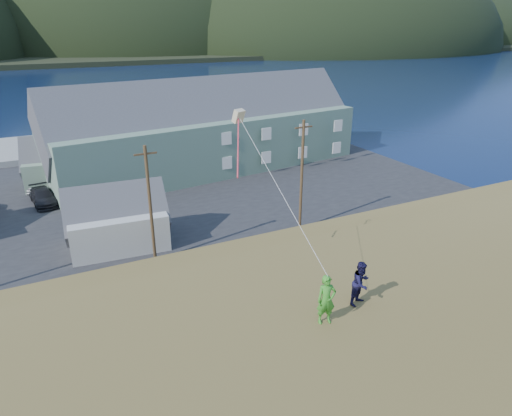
{
  "coord_description": "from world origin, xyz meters",
  "views": [
    {
      "loc": [
        -5.79,
        -29.12,
        16.82
      ],
      "look_at": [
        2.93,
        -11.56,
        8.8
      ],
      "focal_mm": 32.0,
      "sensor_mm": 36.0,
      "label": 1
    }
  ],
  "objects_px": {
    "wharf": "(34,149)",
    "shed_palegreen_far": "(71,161)",
    "lodge": "(209,128)",
    "kite_flyer_green": "(326,300)",
    "shed_white": "(117,219)",
    "kite_flyer_navy": "(361,283)"
  },
  "relations": [
    {
      "from": "wharf",
      "to": "kite_flyer_navy",
      "type": "bearing_deg",
      "value": -80.26
    },
    {
      "from": "wharf",
      "to": "shed_white",
      "type": "xyz_separation_m",
      "value": [
        5.05,
        -34.62,
        1.95
      ]
    },
    {
      "from": "lodge",
      "to": "shed_palegreen_far",
      "type": "relative_size",
      "value": 3.65
    },
    {
      "from": "wharf",
      "to": "shed_palegreen_far",
      "type": "distance_m",
      "value": 17.09
    },
    {
      "from": "kite_flyer_navy",
      "to": "shed_palegreen_far",
      "type": "bearing_deg",
      "value": 79.55
    },
    {
      "from": "lodge",
      "to": "kite_flyer_navy",
      "type": "height_order",
      "value": "lodge"
    },
    {
      "from": "shed_palegreen_far",
      "to": "kite_flyer_navy",
      "type": "bearing_deg",
      "value": -73.52
    },
    {
      "from": "wharf",
      "to": "shed_palegreen_far",
      "type": "bearing_deg",
      "value": -78.05
    },
    {
      "from": "shed_white",
      "to": "kite_flyer_navy",
      "type": "relative_size",
      "value": 4.81
    },
    {
      "from": "shed_white",
      "to": "shed_palegreen_far",
      "type": "xyz_separation_m",
      "value": [
        -1.54,
        18.04,
        0.16
      ]
    },
    {
      "from": "wharf",
      "to": "shed_palegreen_far",
      "type": "xyz_separation_m",
      "value": [
        3.51,
        -16.59,
        2.11
      ]
    },
    {
      "from": "wharf",
      "to": "shed_white",
      "type": "bearing_deg",
      "value": -81.71
    },
    {
      "from": "shed_white",
      "to": "kite_flyer_green",
      "type": "height_order",
      "value": "kite_flyer_green"
    },
    {
      "from": "lodge",
      "to": "shed_white",
      "type": "bearing_deg",
      "value": -137.96
    },
    {
      "from": "kite_flyer_navy",
      "to": "lodge",
      "type": "bearing_deg",
      "value": 57.63
    },
    {
      "from": "lodge",
      "to": "shed_palegreen_far",
      "type": "xyz_separation_m",
      "value": [
        -15.72,
        1.55,
        -2.51
      ]
    },
    {
      "from": "wharf",
      "to": "kite_flyer_green",
      "type": "distance_m",
      "value": 59.52
    },
    {
      "from": "shed_white",
      "to": "kite_flyer_green",
      "type": "distance_m",
      "value": 24.7
    },
    {
      "from": "wharf",
      "to": "kite_flyer_green",
      "type": "bearing_deg",
      "value": -82.05
    },
    {
      "from": "lodge",
      "to": "kite_flyer_green",
      "type": "bearing_deg",
      "value": -112.61
    },
    {
      "from": "lodge",
      "to": "kite_flyer_navy",
      "type": "relative_size",
      "value": 22.73
    },
    {
      "from": "wharf",
      "to": "lodge",
      "type": "bearing_deg",
      "value": -43.32
    }
  ]
}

